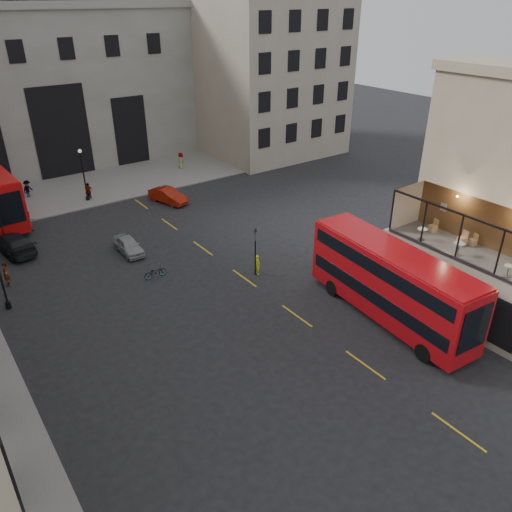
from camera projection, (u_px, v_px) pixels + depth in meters
ground at (389, 352)px, 29.26m from camera, size 140.00×140.00×0.00m
host_building_main at (512, 192)px, 30.79m from camera, size 7.26×11.40×15.10m
host_frontage at (462, 285)px, 31.59m from camera, size 3.00×11.00×4.50m
cafe_floor at (469, 253)px, 30.51m from camera, size 3.00×10.00×0.10m
gateway at (41, 85)px, 56.62m from camera, size 35.00×10.60×18.00m
building_right at (260, 66)px, 63.39m from camera, size 16.60×18.60×20.00m
pavement_far at (75, 189)px, 53.31m from camera, size 40.00×12.00×0.12m
traffic_light_near at (255, 245)px, 36.20m from camera, size 0.16×0.20×3.80m
traffic_light_far at (0, 219)px, 40.37m from camera, size 0.16×0.20×3.80m
street_lamp_a at (0, 277)px, 32.19m from camera, size 0.36×0.36×5.33m
street_lamp_b at (84, 178)px, 49.35m from camera, size 0.36×0.36×5.33m
bus_near at (391, 281)px, 31.13m from camera, size 3.84×12.47×4.90m
car_a at (129, 245)px, 40.15m from camera, size 1.57×3.80×1.29m
car_b at (168, 196)px, 49.81m from camera, size 2.70×4.63×1.44m
car_c at (14, 244)px, 40.20m from camera, size 2.89×5.50×1.52m
bicycle at (155, 272)px, 36.71m from camera, size 1.74×0.68×0.90m
cyclist at (257, 264)px, 37.06m from camera, size 0.47×0.62×1.56m
pedestrian_a at (30, 222)px, 43.58m from camera, size 1.14×1.03×1.91m
pedestrian_b at (28, 189)px, 50.80m from camera, size 1.38×1.29×1.87m
pedestrian_c at (89, 192)px, 50.28m from camera, size 1.14×0.96×1.83m
pedestrian_d at (181, 161)px, 59.27m from camera, size 0.80×1.07×1.98m
pedestrian_e at (6, 274)px, 35.52m from camera, size 0.53×0.72×1.80m
cafe_table_near at (508, 269)px, 27.73m from camera, size 0.53×0.53×0.67m
cafe_table_mid at (459, 247)px, 29.95m from camera, size 0.65×0.65×0.81m
cafe_table_far at (422, 232)px, 31.85m from camera, size 0.62×0.62×0.77m
cafe_chair_b at (473, 242)px, 31.28m from camera, size 0.46×0.46×0.76m
cafe_chair_c at (462, 240)px, 31.36m from camera, size 0.53×0.53×0.92m
cafe_chair_d at (433, 228)px, 33.04m from camera, size 0.52×0.52×0.87m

